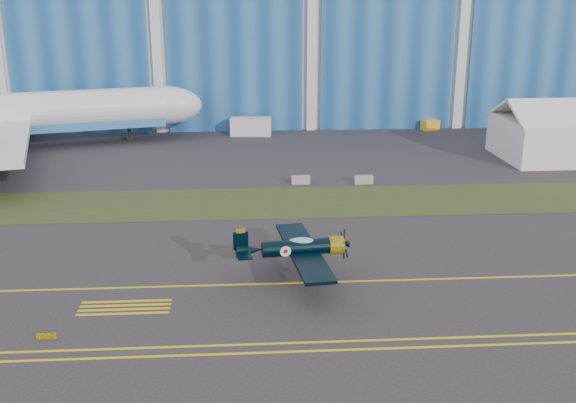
{
  "coord_description": "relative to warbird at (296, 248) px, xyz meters",
  "views": [
    {
      "loc": [
        -9.88,
        -49.0,
        20.19
      ],
      "look_at": [
        -6.33,
        4.67,
        3.06
      ],
      "focal_mm": 42.0,
      "sensor_mm": 36.0,
      "label": 1
    }
  ],
  "objects": [
    {
      "name": "shipping_container",
      "position": [
        -2.6,
        50.23,
        -1.22
      ],
      "size": [
        5.92,
        2.77,
        2.49
      ],
      "primitive_type": "cube",
      "rotation": [
        0.0,
        0.0,
        -0.08
      ],
      "color": "silver",
      "rests_on": "ground"
    },
    {
      "name": "taxiway_centreline",
      "position": [
        6.33,
        -0.67,
        -2.45
      ],
      "size": [
        200.0,
        0.2,
        0.02
      ],
      "primitive_type": "cube",
      "color": "yellow",
      "rests_on": "ground"
    },
    {
      "name": "hangar",
      "position": [
        6.33,
        76.12,
        12.5
      ],
      "size": [
        220.0,
        45.7,
        30.0
      ],
      "color": "silver",
      "rests_on": "ground"
    },
    {
      "name": "grass_median",
      "position": [
        6.33,
        18.33,
        -2.44
      ],
      "size": [
        260.0,
        10.0,
        0.02
      ],
      "primitive_type": "cube",
      "color": "#475128",
      "rests_on": "ground"
    },
    {
      "name": "edge_line_far",
      "position": [
        6.33,
        -9.17,
        -2.45
      ],
      "size": [
        80.0,
        0.2,
        0.02
      ],
      "primitive_type": "cube",
      "color": "yellow",
      "rests_on": "ground"
    },
    {
      "name": "warbird",
      "position": [
        0.0,
        0.0,
        0.0
      ],
      "size": [
        10.63,
        12.33,
        3.36
      ],
      "rotation": [
        0.0,
        0.0,
        0.12
      ],
      "color": "black",
      "rests_on": "ground"
    },
    {
      "name": "edge_line_near",
      "position": [
        6.33,
        -10.17,
        -2.45
      ],
      "size": [
        80.0,
        0.2,
        0.02
      ],
      "primitive_type": "cube",
      "color": "yellow",
      "rests_on": "ground"
    },
    {
      "name": "hold_short_ladder",
      "position": [
        -11.67,
        -3.77,
        -2.45
      ],
      "size": [
        6.0,
        2.4,
        0.02
      ],
      "primitive_type": null,
      "color": "yellow",
      "rests_on": "ground"
    },
    {
      "name": "barrier_a",
      "position": [
        2.41,
        24.73,
        -2.01
      ],
      "size": [
        2.02,
        0.69,
        0.9
      ],
      "primitive_type": "cube",
      "rotation": [
        0.0,
        0.0,
        0.04
      ],
      "color": "#9E9090",
      "rests_on": "ground"
    },
    {
      "name": "tent",
      "position": [
        36.03,
        34.13,
        1.29
      ],
      "size": [
        16.36,
        12.13,
        7.5
      ],
      "rotation": [
        0.0,
        0.0,
        0.02
      ],
      "color": "white",
      "rests_on": "ground"
    },
    {
      "name": "tug",
      "position": [
        24.02,
        52.33,
        -1.74
      ],
      "size": [
        2.85,
        2.34,
        1.44
      ],
      "primitive_type": "cube",
      "rotation": [
        0.0,
        0.0,
        0.38
      ],
      "color": "yellow",
      "rests_on": "ground"
    },
    {
      "name": "ground",
      "position": [
        6.33,
        4.33,
        -2.46
      ],
      "size": [
        260.0,
        260.0,
        0.0
      ],
      "primitive_type": "plane",
      "color": "#352F35",
      "rests_on": "ground"
    },
    {
      "name": "barrier_b",
      "position": [
        9.19,
        24.36,
        -2.01
      ],
      "size": [
        2.01,
        0.62,
        0.9
      ],
      "primitive_type": "cube",
      "rotation": [
        0.0,
        0.0,
        0.01
      ],
      "color": "#8F9E8D",
      "rests_on": "ground"
    },
    {
      "name": "guard_board_left",
      "position": [
        -15.67,
        -7.67,
        -2.29
      ],
      "size": [
        1.2,
        0.15,
        0.35
      ],
      "primitive_type": "cube",
      "color": "yellow",
      "rests_on": "ground"
    }
  ]
}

